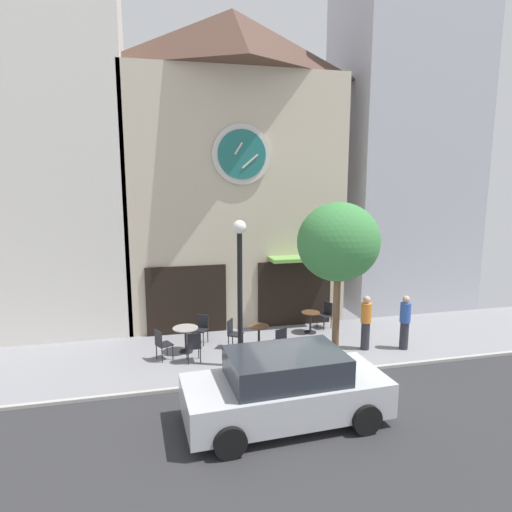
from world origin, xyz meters
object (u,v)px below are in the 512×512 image
object	(u,v)px
cafe_chair_left_end	(194,345)
pedestrian_blue	(405,322)
street_lamp	(240,294)
cafe_chair_facing_wall	(279,340)
cafe_chair_corner	(162,342)
cafe_table_leftmost	(259,334)
cafe_table_center_right	(311,319)
cafe_chair_right_end	(201,327)
cafe_table_center	(186,334)
parked_car_silver	(286,388)
street_tree	(339,243)
cafe_chair_near_lamp	(233,332)
pedestrian_orange	(366,322)
cafe_chair_outer	(326,313)

from	to	relation	value
cafe_chair_left_end	pedestrian_blue	distance (m)	6.36
street_lamp	cafe_chair_facing_wall	size ratio (longest dim) A/B	4.52
cafe_chair_corner	pedestrian_blue	distance (m)	7.26
pedestrian_blue	cafe_table_leftmost	bearing A→B (deg)	167.82
cafe_table_center_right	cafe_chair_left_end	bearing A→B (deg)	-159.20
cafe_chair_right_end	pedestrian_blue	bearing A→B (deg)	-18.09
cafe_table_center	cafe_chair_facing_wall	world-z (taller)	cafe_chair_facing_wall
cafe_chair_right_end	parked_car_silver	world-z (taller)	parked_car_silver
cafe_chair_left_end	cafe_chair_facing_wall	bearing A→B (deg)	-5.68
street_tree	parked_car_silver	xyz separation A→B (m)	(-2.39, -2.86, -2.63)
cafe_chair_right_end	cafe_chair_near_lamp	world-z (taller)	same
cafe_chair_left_end	pedestrian_orange	world-z (taller)	pedestrian_orange
cafe_chair_corner	cafe_chair_right_end	bearing A→B (deg)	40.87
street_tree	cafe_chair_near_lamp	bearing A→B (deg)	151.74
parked_car_silver	cafe_chair_near_lamp	bearing A→B (deg)	94.33
street_lamp	cafe_chair_corner	bearing A→B (deg)	156.15
pedestrian_blue	street_lamp	bearing A→B (deg)	-179.12
cafe_chair_near_lamp	pedestrian_orange	xyz separation A→B (m)	(3.89, -1.02, 0.33)
parked_car_silver	street_tree	bearing A→B (deg)	50.13
cafe_chair_right_end	cafe_chair_near_lamp	size ratio (longest dim) A/B	1.00
street_lamp	cafe_chair_outer	size ratio (longest dim) A/B	4.52
pedestrian_blue	parked_car_silver	distance (m)	5.63
cafe_table_leftmost	pedestrian_blue	world-z (taller)	pedestrian_blue
cafe_chair_right_end	pedestrian_blue	distance (m)	6.26
cafe_chair_right_end	pedestrian_blue	xyz separation A→B (m)	(5.94, -1.94, 0.33)
cafe_table_leftmost	cafe_chair_near_lamp	world-z (taller)	cafe_chair_near_lamp
cafe_chair_outer	parked_car_silver	size ratio (longest dim) A/B	0.21
cafe_table_center_right	pedestrian_orange	size ratio (longest dim) A/B	0.43
cafe_table_leftmost	cafe_table_center_right	bearing A→B (deg)	27.43
cafe_table_center	cafe_table_leftmost	bearing A→B (deg)	-9.26
cafe_chair_facing_wall	cafe_chair_right_end	world-z (taller)	same
cafe_table_center	cafe_chair_outer	size ratio (longest dim) A/B	0.85
cafe_chair_facing_wall	cafe_chair_corner	distance (m)	3.36
cafe_table_center	cafe_chair_near_lamp	xyz separation A→B (m)	(1.44, -0.02, -0.03)
cafe_table_center_right	pedestrian_blue	distance (m)	3.05
street_lamp	cafe_table_center	distance (m)	2.46
cafe_table_center_right	cafe_table_center	bearing A→B (deg)	-170.42
cafe_chair_outer	cafe_chair_corner	distance (m)	5.85
street_lamp	pedestrian_orange	bearing A→B (deg)	4.75
pedestrian_blue	parked_car_silver	size ratio (longest dim) A/B	0.38
cafe_chair_outer	cafe_chair_near_lamp	bearing A→B (deg)	-162.43
cafe_chair_right_end	pedestrian_blue	world-z (taller)	pedestrian_blue
cafe_chair_outer	cafe_table_center	bearing A→B (deg)	-167.58
cafe_table_leftmost	cafe_table_center_right	size ratio (longest dim) A/B	1.06
cafe_chair_outer	cafe_chair_near_lamp	distance (m)	3.67
cafe_chair_outer	cafe_chair_right_end	bearing A→B (deg)	-174.39
street_tree	cafe_chair_right_end	xyz separation A→B (m)	(-3.60, 2.14, -2.86)
cafe_chair_facing_wall	pedestrian_blue	distance (m)	3.92
cafe_table_center	cafe_chair_near_lamp	world-z (taller)	cafe_chair_near_lamp
cafe_chair_outer	cafe_chair_near_lamp	xyz separation A→B (m)	(-3.49, -1.11, 0.00)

